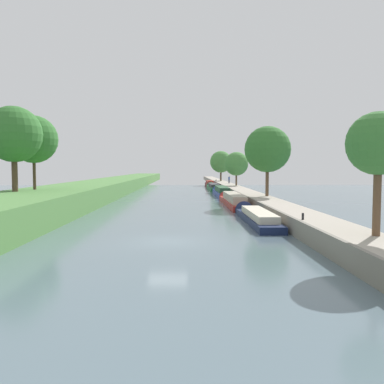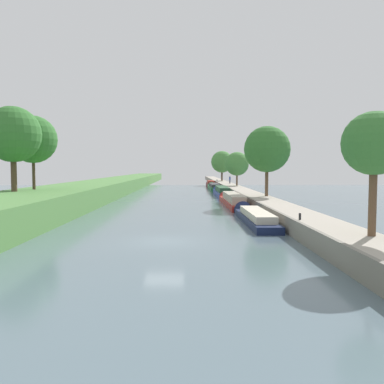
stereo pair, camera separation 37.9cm
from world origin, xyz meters
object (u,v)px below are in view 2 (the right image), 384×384
narrowboat_navy (254,216)px  person_walking (230,179)px  narrowboat_maroon (211,184)px  narrowboat_blue (222,192)px  mooring_bollard_near (300,216)px  narrowboat_green (214,187)px  narrowboat_red (232,200)px  mooring_bollard_far (217,180)px

narrowboat_navy → person_walking: size_ratio=8.19×
narrowboat_navy → narrowboat_maroon: narrowboat_maroon is taller
narrowboat_maroon → person_walking: 9.88m
narrowboat_blue → narrowboat_maroon: 29.65m
narrowboat_maroon → mooring_bollard_near: (1.92, -69.52, 0.79)m
person_walking → mooring_bollard_near: size_ratio=3.69×
narrowboat_maroon → person_walking: (3.75, -9.03, 1.44)m
person_walking → mooring_bollard_near: (-1.83, -60.49, -0.65)m
narrowboat_green → narrowboat_maroon: 12.87m
narrowboat_red → person_walking: size_ratio=10.31×
person_walking → narrowboat_blue: bearing=-100.0°
narrowboat_green → mooring_bollard_near: size_ratio=34.31×
narrowboat_red → narrowboat_maroon: size_ratio=1.64×
narrowboat_navy → person_walking: 52.94m
narrowboat_navy → mooring_bollard_near: mooring_bollard_near is taller
narrowboat_maroon → narrowboat_navy: bearing=-89.9°
narrowboat_blue → mooring_bollard_near: bearing=-87.4°
narrowboat_red → narrowboat_blue: size_ratio=1.10×
narrowboat_navy → narrowboat_green: narrowboat_green is taller
person_walking → narrowboat_maroon: bearing=112.5°
narrowboat_maroon → mooring_bollard_far: (1.92, 4.44, 0.79)m
narrowboat_blue → narrowboat_maroon: narrowboat_blue is taller
mooring_bollard_far → narrowboat_green: bearing=-96.5°
narrowboat_red → mooring_bollard_far: size_ratio=38.05×
mooring_bollard_near → narrowboat_blue: bearing=92.6°
narrowboat_navy → narrowboat_maroon: size_ratio=1.30×
narrowboat_maroon → person_walking: person_walking is taller
narrowboat_red → mooring_bollard_far: (1.96, 51.14, 0.80)m
narrowboat_maroon → narrowboat_green: bearing=-90.3°
narrowboat_blue → person_walking: size_ratio=9.36×
narrowboat_blue → mooring_bollard_near: (1.80, -39.87, 0.78)m
narrowboat_navy → narrowboat_green: bearing=90.2°
narrowboat_green → mooring_bollard_far: (1.98, 17.30, 0.85)m
narrowboat_navy → person_walking: (3.64, 52.79, 1.60)m
narrowboat_navy → mooring_bollard_far: 66.29m
narrowboat_navy → mooring_bollard_near: size_ratio=30.20×
mooring_bollard_near → mooring_bollard_far: same height
narrowboat_maroon → person_walking: size_ratio=6.29×
narrowboat_navy → narrowboat_maroon: 61.82m
narrowboat_red → mooring_bollard_near: 22.92m
narrowboat_maroon → narrowboat_red: bearing=-90.1°
narrowboat_blue → narrowboat_navy: bearing=-90.0°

